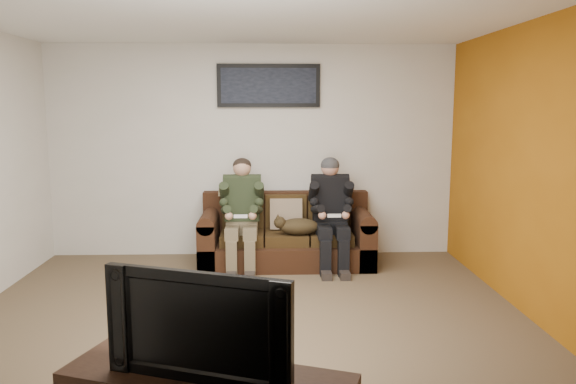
{
  "coord_description": "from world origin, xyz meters",
  "views": [
    {
      "loc": [
        0.19,
        -4.7,
        1.85
      ],
      "look_at": [
        0.4,
        1.2,
        0.95
      ],
      "focal_mm": 35.0,
      "sensor_mm": 36.0,
      "label": 1
    }
  ],
  "objects_px": {
    "television": "(206,321)",
    "cat": "(297,226)",
    "person_right": "(331,207)",
    "framed_poster": "(269,86)",
    "sofa": "(286,237)",
    "person_left": "(242,208)"
  },
  "relations": [
    {
      "from": "person_right",
      "to": "framed_poster",
      "type": "xyz_separation_m",
      "value": [
        -0.71,
        0.56,
        1.4
      ]
    },
    {
      "from": "person_right",
      "to": "framed_poster",
      "type": "height_order",
      "value": "framed_poster"
    },
    {
      "from": "framed_poster",
      "to": "person_right",
      "type": "bearing_deg",
      "value": -38.12
    },
    {
      "from": "person_right",
      "to": "framed_poster",
      "type": "bearing_deg",
      "value": 141.88
    },
    {
      "from": "person_left",
      "to": "television",
      "type": "xyz_separation_m",
      "value": [
        -0.02,
        -3.6,
        0.07
      ]
    },
    {
      "from": "person_left",
      "to": "person_right",
      "type": "distance_m",
      "value": 1.03
    },
    {
      "from": "sofa",
      "to": "framed_poster",
      "type": "relative_size",
      "value": 1.6
    },
    {
      "from": "framed_poster",
      "to": "person_left",
      "type": "bearing_deg",
      "value": -119.29
    },
    {
      "from": "cat",
      "to": "person_right",
      "type": "bearing_deg",
      "value": 14.27
    },
    {
      "from": "person_right",
      "to": "person_left",
      "type": "bearing_deg",
      "value": -179.98
    },
    {
      "from": "sofa",
      "to": "cat",
      "type": "xyz_separation_m",
      "value": [
        0.12,
        -0.27,
        0.19
      ]
    },
    {
      "from": "person_left",
      "to": "framed_poster",
      "type": "relative_size",
      "value": 1.01
    },
    {
      "from": "cat",
      "to": "person_left",
      "type": "bearing_deg",
      "value": 171.01
    },
    {
      "from": "television",
      "to": "cat",
      "type": "bearing_deg",
      "value": 99.41
    },
    {
      "from": "person_right",
      "to": "sofa",
      "type": "bearing_deg",
      "value": 162.08
    },
    {
      "from": "television",
      "to": "framed_poster",
      "type": "bearing_deg",
      "value": 105.37
    },
    {
      "from": "cat",
      "to": "framed_poster",
      "type": "xyz_separation_m",
      "value": [
        -0.32,
        0.66,
        1.6
      ]
    },
    {
      "from": "sofa",
      "to": "cat",
      "type": "relative_size",
      "value": 3.05
    },
    {
      "from": "sofa",
      "to": "person_left",
      "type": "distance_m",
      "value": 0.67
    },
    {
      "from": "sofa",
      "to": "person_right",
      "type": "height_order",
      "value": "person_right"
    },
    {
      "from": "framed_poster",
      "to": "television",
      "type": "bearing_deg",
      "value": -94.56
    },
    {
      "from": "sofa",
      "to": "television",
      "type": "bearing_deg",
      "value": -98.04
    }
  ]
}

